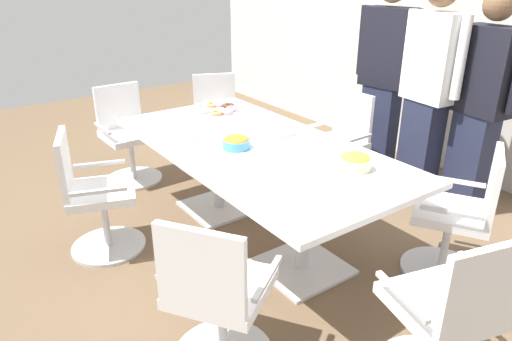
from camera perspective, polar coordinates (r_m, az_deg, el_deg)
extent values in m
cube|color=brown|center=(3.74, 0.00, -7.82)|extent=(10.00, 10.00, 0.01)
cube|color=white|center=(5.01, 23.91, 15.47)|extent=(8.00, 0.10, 2.80)
cube|color=white|center=(3.41, 0.00, 2.77)|extent=(2.40, 1.20, 0.04)
cube|color=silver|center=(4.13, -4.44, -4.35)|extent=(0.56, 0.56, 0.02)
cylinder|color=silver|center=(3.98, -4.59, 0.20)|extent=(0.09, 0.09, 0.69)
cube|color=silver|center=(3.37, 5.54, -11.52)|extent=(0.56, 0.56, 0.02)
cylinder|color=silver|center=(3.18, 5.79, -6.24)|extent=(0.09, 0.09, 0.69)
cylinder|color=silver|center=(5.06, -4.47, 1.09)|extent=(0.71, 0.71, 0.02)
cylinder|color=silver|center=(4.98, -4.55, 3.37)|extent=(0.05, 0.05, 0.41)
cube|color=white|center=(4.90, -4.63, 5.93)|extent=(0.61, 0.61, 0.06)
cube|color=white|center=(5.04, -5.05, 9.24)|extent=(0.21, 0.42, 0.42)
cube|color=silver|center=(4.90, -1.82, 7.46)|extent=(0.35, 0.17, 0.02)
cube|color=silver|center=(4.85, -7.57, 7.06)|extent=(0.35, 0.17, 0.02)
cylinder|color=silver|center=(4.80, -14.49, -0.93)|extent=(0.55, 0.55, 0.02)
cylinder|color=silver|center=(4.71, -14.75, 1.45)|extent=(0.05, 0.05, 0.41)
cube|color=white|center=(4.64, -15.05, 4.11)|extent=(0.47, 0.47, 0.06)
cube|color=white|center=(4.75, -16.35, 7.49)|extent=(0.05, 0.44, 0.42)
cube|color=silver|center=(4.69, -12.45, 6.14)|extent=(0.37, 0.04, 0.02)
cube|color=silver|center=(4.52, -18.06, 4.87)|extent=(0.37, 0.04, 0.02)
cylinder|color=silver|center=(3.74, -17.33, -8.67)|extent=(0.69, 0.69, 0.02)
cylinder|color=silver|center=(3.64, -17.74, -5.79)|extent=(0.05, 0.05, 0.41)
cube|color=white|center=(3.53, -18.20, -2.49)|extent=(0.58, 0.58, 0.06)
cube|color=white|center=(3.46, -22.15, 0.70)|extent=(0.43, 0.18, 0.42)
cube|color=silver|center=(3.71, -18.41, 0.78)|extent=(0.15, 0.36, 0.02)
cube|color=silver|center=(3.26, -18.49, -2.43)|extent=(0.15, 0.36, 0.02)
cylinder|color=silver|center=(2.59, -4.07, -17.98)|extent=(0.05, 0.05, 0.41)
cube|color=white|center=(2.44, -4.23, -13.89)|extent=(0.64, 0.64, 0.06)
cube|color=white|center=(2.15, -6.76, -11.96)|extent=(0.38, 0.28, 0.42)
cube|color=silver|center=(2.47, -9.59, -10.32)|extent=(0.23, 0.32, 0.02)
cube|color=silver|center=(2.30, 1.41, -12.84)|extent=(0.23, 0.32, 0.02)
cube|color=white|center=(2.50, 21.51, -14.85)|extent=(0.56, 0.56, 0.06)
cube|color=white|center=(2.24, 25.95, -12.84)|extent=(0.15, 0.43, 0.42)
cube|color=silver|center=(2.29, 17.18, -14.27)|extent=(0.36, 0.12, 0.02)
cube|color=silver|center=(2.58, 26.11, -11.07)|extent=(0.36, 0.12, 0.02)
cylinder|color=silver|center=(3.57, 21.40, -11.04)|extent=(0.74, 0.74, 0.02)
cylinder|color=silver|center=(3.46, 21.93, -8.09)|extent=(0.05, 0.05, 0.41)
cube|color=white|center=(3.35, 22.53, -4.68)|extent=(0.63, 0.63, 0.06)
cube|color=white|center=(3.26, 26.83, -1.55)|extent=(0.25, 0.40, 0.42)
cube|color=silver|center=(3.07, 22.59, -4.72)|extent=(0.33, 0.21, 0.02)
cube|color=silver|center=(3.52, 23.08, -1.20)|extent=(0.33, 0.21, 0.02)
cylinder|color=silver|center=(4.49, 9.10, -2.22)|extent=(0.56, 0.56, 0.02)
cylinder|color=silver|center=(4.40, 9.28, 0.30)|extent=(0.05, 0.05, 0.41)
cube|color=white|center=(4.31, 9.48, 3.15)|extent=(0.48, 0.48, 0.06)
cube|color=white|center=(4.39, 11.59, 6.65)|extent=(0.44, 0.06, 0.42)
cube|color=silver|center=(4.12, 12.06, 3.74)|extent=(0.05, 0.37, 0.02)
cube|color=silver|center=(4.43, 7.28, 5.50)|extent=(0.05, 0.37, 0.02)
cube|color=#232842|center=(4.80, 14.54, 4.68)|extent=(0.35, 0.25, 0.89)
cube|color=black|center=(4.61, 15.58, 14.13)|extent=(0.47, 0.29, 0.71)
cylinder|color=black|center=(4.48, 18.60, 13.98)|extent=(0.09, 0.09, 0.64)
cylinder|color=black|center=(4.74, 12.80, 15.07)|extent=(0.09, 0.09, 0.64)
cube|color=#232842|center=(4.39, 19.13, 2.36)|extent=(0.34, 0.23, 0.90)
cube|color=white|center=(4.19, 20.61, 12.66)|extent=(0.46, 0.27, 0.71)
cylinder|color=white|center=(4.02, 23.54, 12.33)|extent=(0.09, 0.09, 0.64)
cylinder|color=white|center=(4.36, 18.03, 13.86)|extent=(0.09, 0.09, 0.64)
cube|color=#232842|center=(4.32, 24.30, 0.85)|extent=(0.34, 0.24, 0.85)
cube|color=black|center=(4.11, 26.10, 10.73)|extent=(0.46, 0.27, 0.68)
sphere|color=brown|center=(4.05, 27.36, 17.36)|extent=(0.23, 0.23, 0.23)
cylinder|color=black|center=(4.26, 23.33, 12.05)|extent=(0.09, 0.09, 0.61)
cylinder|color=#4C9EC6|center=(3.34, -2.40, 3.25)|extent=(0.20, 0.20, 0.06)
ellipsoid|color=orange|center=(3.33, -2.41, 3.77)|extent=(0.18, 0.18, 0.06)
cylinder|color=beige|center=(3.06, 11.90, 0.83)|extent=(0.20, 0.20, 0.08)
ellipsoid|color=yellow|center=(3.04, 11.95, 1.49)|extent=(0.18, 0.18, 0.07)
cylinder|color=white|center=(4.23, -4.73, 7.21)|extent=(0.37, 0.37, 0.01)
torus|color=pink|center=(4.12, -3.52, 7.14)|extent=(0.11, 0.11, 0.03)
torus|color=pink|center=(4.20, -2.90, 7.48)|extent=(0.11, 0.11, 0.03)
torus|color=brown|center=(4.30, -3.31, 7.85)|extent=(0.11, 0.11, 0.03)
torus|color=pink|center=(4.35, -4.50, 7.99)|extent=(0.11, 0.11, 0.03)
torus|color=tan|center=(4.34, -5.35, 7.94)|extent=(0.11, 0.11, 0.03)
torus|color=pink|center=(4.25, -6.53, 7.54)|extent=(0.11, 0.11, 0.03)
torus|color=white|center=(4.17, -6.41, 7.21)|extent=(0.11, 0.11, 0.03)
torus|color=tan|center=(4.09, -4.82, 6.97)|extent=(0.11, 0.11, 0.03)
cylinder|color=white|center=(3.54, -8.41, 3.70)|extent=(0.18, 0.18, 0.01)
cylinder|color=silver|center=(3.54, -8.42, 3.79)|extent=(0.18, 0.18, 0.01)
cylinder|color=white|center=(3.54, -8.42, 3.88)|extent=(0.18, 0.18, 0.01)
cylinder|color=silver|center=(3.54, -8.43, 3.97)|extent=(0.18, 0.18, 0.01)
cylinder|color=white|center=(3.53, -8.43, 4.07)|extent=(0.18, 0.18, 0.01)
cube|color=white|center=(3.62, 3.27, 5.04)|extent=(0.14, 0.14, 0.09)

